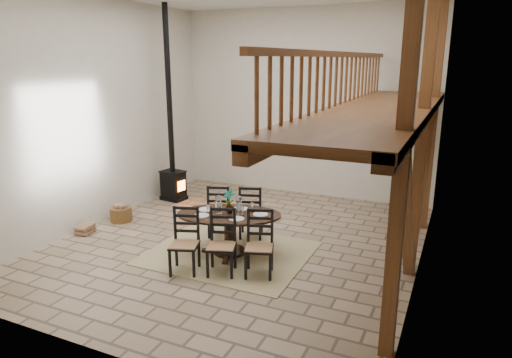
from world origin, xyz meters
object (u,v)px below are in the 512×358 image
at_px(dining_table, 228,235).
at_px(log_stack, 85,229).
at_px(log_basket, 121,214).
at_px(wood_stove, 172,158).

distance_m(dining_table, log_stack, 3.40).
xyz_separation_m(log_basket, log_stack, (-0.17, -0.96, -0.08)).
height_order(dining_table, wood_stove, wood_stove).
height_order(dining_table, log_stack, dining_table).
xyz_separation_m(wood_stove, log_basket, (-0.15, -1.92, -0.96)).
bearing_deg(wood_stove, log_basket, -86.30).
height_order(wood_stove, log_stack, wood_stove).
relative_size(wood_stove, log_stack, 11.48).
bearing_deg(log_stack, dining_table, 4.29).
xyz_separation_m(dining_table, log_stack, (-3.38, -0.25, -0.34)).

